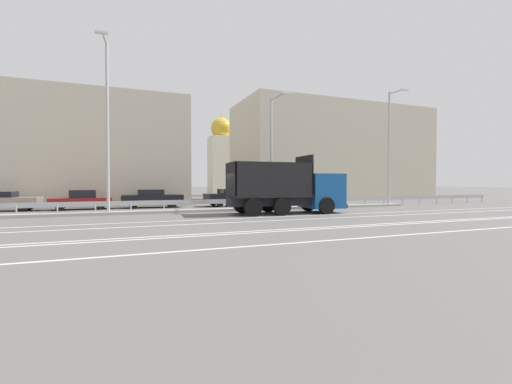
{
  "coord_description": "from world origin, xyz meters",
  "views": [
    {
      "loc": [
        -6.91,
        -20.06,
        1.92
      ],
      "look_at": [
        1.5,
        0.98,
        1.34
      ],
      "focal_mm": 24.0,
      "sensor_mm": 36.0,
      "label": 1
    }
  ],
  "objects_px": {
    "street_lamp_3": "(390,144)",
    "parked_car_3": "(152,198)",
    "street_lamp_2": "(272,146)",
    "parked_car_4": "(233,197)",
    "parked_car_1": "(0,201)",
    "parked_car_5": "(289,196)",
    "church_tower": "(221,158)",
    "parked_car_2": "(81,200)",
    "street_lamp_1": "(107,120)",
    "dump_truck": "(299,193)",
    "median_road_sign": "(334,193)"
  },
  "relations": [
    {
      "from": "parked_car_3",
      "to": "street_lamp_2",
      "type": "bearing_deg",
      "value": 57.05
    },
    {
      "from": "street_lamp_1",
      "to": "parked_car_5",
      "type": "height_order",
      "value": "street_lamp_1"
    },
    {
      "from": "street_lamp_2",
      "to": "parked_car_5",
      "type": "xyz_separation_m",
      "value": [
        4.11,
        5.26,
        -3.84
      ]
    },
    {
      "from": "street_lamp_3",
      "to": "parked_car_3",
      "type": "relative_size",
      "value": 2.07
    },
    {
      "from": "dump_truck",
      "to": "parked_car_1",
      "type": "xyz_separation_m",
      "value": [
        -18.32,
        8.77,
        -0.61
      ]
    },
    {
      "from": "parked_car_5",
      "to": "street_lamp_1",
      "type": "bearing_deg",
      "value": -72.4
    },
    {
      "from": "street_lamp_1",
      "to": "parked_car_2",
      "type": "relative_size",
      "value": 2.47
    },
    {
      "from": "street_lamp_1",
      "to": "parked_car_2",
      "type": "xyz_separation_m",
      "value": [
        -1.94,
        5.38,
        -4.99
      ]
    },
    {
      "from": "parked_car_5",
      "to": "dump_truck",
      "type": "bearing_deg",
      "value": -25.22
    },
    {
      "from": "parked_car_4",
      "to": "parked_car_1",
      "type": "bearing_deg",
      "value": -96.0
    },
    {
      "from": "street_lamp_1",
      "to": "parked_car_3",
      "type": "distance_m",
      "value": 7.97
    },
    {
      "from": "dump_truck",
      "to": "church_tower",
      "type": "bearing_deg",
      "value": 176.46
    },
    {
      "from": "street_lamp_2",
      "to": "parked_car_4",
      "type": "distance_m",
      "value": 6.37
    },
    {
      "from": "street_lamp_2",
      "to": "parked_car_4",
      "type": "height_order",
      "value": "street_lamp_2"
    },
    {
      "from": "dump_truck",
      "to": "parked_car_5",
      "type": "xyz_separation_m",
      "value": [
        3.67,
        8.49,
        -0.58
      ]
    },
    {
      "from": "dump_truck",
      "to": "street_lamp_1",
      "type": "bearing_deg",
      "value": -102.02
    },
    {
      "from": "street_lamp_2",
      "to": "parked_car_5",
      "type": "distance_m",
      "value": 7.7
    },
    {
      "from": "median_road_sign",
      "to": "parked_car_1",
      "type": "height_order",
      "value": "median_road_sign"
    },
    {
      "from": "street_lamp_1",
      "to": "parked_car_4",
      "type": "bearing_deg",
      "value": 27.41
    },
    {
      "from": "median_road_sign",
      "to": "church_tower",
      "type": "bearing_deg",
      "value": 91.95
    },
    {
      "from": "parked_car_1",
      "to": "parked_car_5",
      "type": "height_order",
      "value": "parked_car_5"
    },
    {
      "from": "parked_car_4",
      "to": "parked_car_5",
      "type": "relative_size",
      "value": 1.06
    },
    {
      "from": "street_lamp_3",
      "to": "parked_car_1",
      "type": "height_order",
      "value": "street_lamp_3"
    },
    {
      "from": "dump_truck",
      "to": "street_lamp_1",
      "type": "distance_m",
      "value": 12.62
    },
    {
      "from": "parked_car_4",
      "to": "parked_car_5",
      "type": "xyz_separation_m",
      "value": [
        5.54,
        0.38,
        -0.01
      ]
    },
    {
      "from": "dump_truck",
      "to": "parked_car_2",
      "type": "bearing_deg",
      "value": -119.13
    },
    {
      "from": "dump_truck",
      "to": "median_road_sign",
      "type": "bearing_deg",
      "value": 127.49
    },
    {
      "from": "parked_car_3",
      "to": "street_lamp_3",
      "type": "bearing_deg",
      "value": 75.57
    },
    {
      "from": "parked_car_1",
      "to": "church_tower",
      "type": "xyz_separation_m",
      "value": [
        22.25,
        23.01,
        5.16
      ]
    },
    {
      "from": "median_road_sign",
      "to": "street_lamp_2",
      "type": "relative_size",
      "value": 0.27
    },
    {
      "from": "dump_truck",
      "to": "parked_car_3",
      "type": "xyz_separation_m",
      "value": [
        -8.37,
        8.62,
        -0.58
      ]
    },
    {
      "from": "dump_truck",
      "to": "parked_car_2",
      "type": "xyz_separation_m",
      "value": [
        -13.35,
        8.55,
        -0.61
      ]
    },
    {
      "from": "parked_car_2",
      "to": "parked_car_5",
      "type": "xyz_separation_m",
      "value": [
        17.01,
        -0.06,
        0.03
      ]
    },
    {
      "from": "street_lamp_1",
      "to": "parked_car_5",
      "type": "bearing_deg",
      "value": 19.44
    },
    {
      "from": "parked_car_1",
      "to": "parked_car_2",
      "type": "bearing_deg",
      "value": 91.61
    },
    {
      "from": "dump_truck",
      "to": "parked_car_3",
      "type": "bearing_deg",
      "value": -132.36
    },
    {
      "from": "median_road_sign",
      "to": "parked_car_1",
      "type": "distance_m",
      "value": 23.86
    },
    {
      "from": "median_road_sign",
      "to": "parked_car_4",
      "type": "xyz_separation_m",
      "value": [
        -6.77,
        4.81,
        -0.4
      ]
    },
    {
      "from": "parked_car_3",
      "to": "church_tower",
      "type": "distance_m",
      "value": 26.71
    },
    {
      "from": "church_tower",
      "to": "parked_car_5",
      "type": "bearing_deg",
      "value": -90.64
    },
    {
      "from": "median_road_sign",
      "to": "street_lamp_1",
      "type": "height_order",
      "value": "street_lamp_1"
    },
    {
      "from": "street_lamp_2",
      "to": "parked_car_3",
      "type": "distance_m",
      "value": 10.33
    },
    {
      "from": "street_lamp_2",
      "to": "parked_car_3",
      "type": "bearing_deg",
      "value": 145.77
    },
    {
      "from": "parked_car_2",
      "to": "church_tower",
      "type": "relative_size",
      "value": 0.33
    },
    {
      "from": "street_lamp_3",
      "to": "parked_car_4",
      "type": "bearing_deg",
      "value": 158.83
    },
    {
      "from": "parked_car_1",
      "to": "parked_car_4",
      "type": "distance_m",
      "value": 16.46
    },
    {
      "from": "parked_car_4",
      "to": "parked_car_5",
      "type": "distance_m",
      "value": 5.56
    },
    {
      "from": "dump_truck",
      "to": "street_lamp_3",
      "type": "bearing_deg",
      "value": 110.98
    },
    {
      "from": "parked_car_1",
      "to": "parked_car_2",
      "type": "height_order",
      "value": "parked_car_2"
    },
    {
      "from": "church_tower",
      "to": "median_road_sign",
      "type": "bearing_deg",
      "value": -88.05
    }
  ]
}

